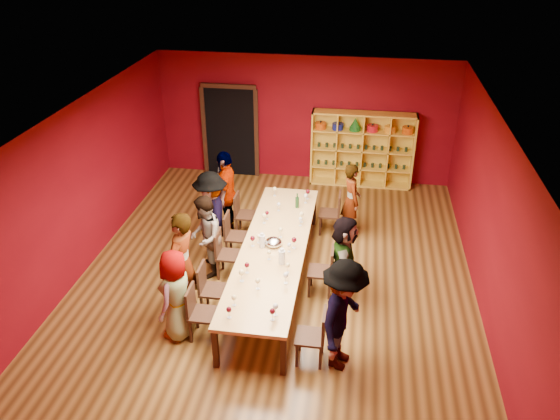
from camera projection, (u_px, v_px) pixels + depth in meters
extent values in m
cube|color=#513415|center=(274.00, 282.00, 9.76)|extent=(7.10, 9.10, 0.02)
cube|color=#60040F|center=(305.00, 119.00, 12.95)|extent=(7.10, 0.02, 3.00)
cube|color=#60040F|center=(76.00, 193.00, 9.51)|extent=(0.02, 9.10, 3.00)
cube|color=#60040F|center=(494.00, 224.00, 8.56)|extent=(0.02, 9.10, 3.00)
cube|color=white|center=(273.00, 121.00, 8.32)|extent=(7.10, 9.10, 0.02)
cube|color=tan|center=(274.00, 248.00, 9.41)|extent=(1.10, 4.50, 0.06)
cube|color=black|center=(215.00, 348.00, 7.77)|extent=(0.08, 0.08, 0.69)
cube|color=black|center=(268.00, 206.00, 11.54)|extent=(0.08, 0.08, 0.69)
cube|color=black|center=(283.00, 355.00, 7.64)|extent=(0.08, 0.08, 0.69)
cube|color=black|center=(314.00, 210.00, 11.41)|extent=(0.08, 0.08, 0.69)
cube|color=black|center=(231.00, 132.00, 13.32)|extent=(1.20, 0.14, 2.20)
cube|color=black|center=(228.00, 86.00, 12.71)|extent=(1.32, 0.06, 0.10)
cube|color=black|center=(204.00, 131.00, 13.35)|extent=(0.10, 0.06, 2.20)
cube|color=black|center=(256.00, 134.00, 13.18)|extent=(0.10, 0.06, 2.20)
cube|color=gold|center=(312.00, 147.00, 13.01)|extent=(0.04, 0.40, 1.80)
cube|color=gold|center=(413.00, 152.00, 12.69)|extent=(0.04, 0.40, 1.80)
cube|color=gold|center=(365.00, 114.00, 12.43)|extent=(2.40, 0.40, 0.04)
cube|color=gold|center=(359.00, 183.00, 13.27)|extent=(2.40, 0.40, 0.04)
cube|color=gold|center=(362.00, 147.00, 13.01)|extent=(2.40, 0.02, 1.80)
cube|color=gold|center=(361.00, 167.00, 13.07)|extent=(2.36, 0.38, 0.03)
cube|color=gold|center=(362.00, 150.00, 12.85)|extent=(2.36, 0.38, 0.03)
cube|color=gold|center=(363.00, 131.00, 12.63)|extent=(2.36, 0.38, 0.03)
cube|color=gold|center=(337.00, 148.00, 12.93)|extent=(0.03, 0.38, 1.76)
cube|color=gold|center=(362.00, 150.00, 12.85)|extent=(0.03, 0.38, 1.76)
cube|color=gold|center=(388.00, 151.00, 12.77)|extent=(0.03, 0.38, 1.76)
cylinder|color=#C74C0B|center=(321.00, 125.00, 12.73)|extent=(0.26, 0.26, 0.15)
sphere|color=black|center=(321.00, 122.00, 12.68)|extent=(0.05, 0.05, 0.05)
cylinder|color=navy|center=(338.00, 126.00, 12.67)|extent=(0.26, 0.26, 0.15)
sphere|color=black|center=(338.00, 122.00, 12.63)|extent=(0.05, 0.05, 0.05)
cylinder|color=#175F1F|center=(355.00, 129.00, 12.64)|extent=(0.26, 0.26, 0.08)
cone|color=#175F1F|center=(355.00, 123.00, 12.56)|extent=(0.24, 0.24, 0.22)
cylinder|color=red|center=(372.00, 128.00, 12.56)|extent=(0.26, 0.26, 0.15)
sphere|color=black|center=(373.00, 124.00, 12.52)|extent=(0.05, 0.05, 0.05)
cylinder|color=orange|center=(390.00, 129.00, 12.51)|extent=(0.26, 0.26, 0.15)
sphere|color=black|center=(390.00, 125.00, 12.47)|extent=(0.05, 0.05, 0.05)
cylinder|color=#C74C0B|center=(408.00, 130.00, 12.46)|extent=(0.26, 0.26, 0.15)
sphere|color=black|center=(408.00, 126.00, 12.41)|extent=(0.05, 0.05, 0.05)
cylinder|color=black|center=(318.00, 162.00, 13.17)|extent=(0.07, 0.07, 0.10)
cylinder|color=black|center=(326.00, 162.00, 13.15)|extent=(0.07, 0.07, 0.10)
cylinder|color=black|center=(334.00, 163.00, 13.12)|extent=(0.07, 0.07, 0.10)
cylinder|color=black|center=(341.00, 163.00, 13.10)|extent=(0.07, 0.07, 0.10)
cylinder|color=black|center=(349.00, 164.00, 13.07)|extent=(0.07, 0.07, 0.10)
cylinder|color=black|center=(357.00, 164.00, 13.05)|extent=(0.07, 0.07, 0.10)
cylinder|color=black|center=(365.00, 165.00, 13.02)|extent=(0.07, 0.07, 0.10)
cylinder|color=black|center=(372.00, 165.00, 13.00)|extent=(0.07, 0.07, 0.10)
cylinder|color=black|center=(380.00, 166.00, 12.97)|extent=(0.07, 0.07, 0.10)
cylinder|color=black|center=(388.00, 166.00, 12.95)|extent=(0.07, 0.07, 0.10)
cylinder|color=black|center=(396.00, 167.00, 12.92)|extent=(0.07, 0.07, 0.10)
cylinder|color=black|center=(404.00, 167.00, 12.90)|extent=(0.07, 0.07, 0.10)
cylinder|color=black|center=(319.00, 144.00, 12.96)|extent=(0.07, 0.07, 0.10)
cylinder|color=black|center=(327.00, 145.00, 12.93)|extent=(0.07, 0.07, 0.10)
cylinder|color=black|center=(335.00, 145.00, 12.91)|extent=(0.07, 0.07, 0.10)
cylinder|color=black|center=(342.00, 146.00, 12.88)|extent=(0.07, 0.07, 0.10)
cylinder|color=black|center=(350.00, 146.00, 12.86)|extent=(0.07, 0.07, 0.10)
cylinder|color=black|center=(358.00, 147.00, 12.83)|extent=(0.07, 0.07, 0.10)
cylinder|color=black|center=(366.00, 147.00, 12.81)|extent=(0.07, 0.07, 0.10)
cylinder|color=black|center=(374.00, 148.00, 12.78)|extent=(0.07, 0.07, 0.10)
cylinder|color=black|center=(382.00, 148.00, 12.76)|extent=(0.07, 0.07, 0.10)
cylinder|color=black|center=(390.00, 149.00, 12.73)|extent=(0.07, 0.07, 0.10)
cylinder|color=black|center=(398.00, 149.00, 12.71)|extent=(0.07, 0.07, 0.10)
cylinder|color=black|center=(406.00, 149.00, 12.68)|extent=(0.07, 0.07, 0.10)
cube|color=black|center=(204.00, 314.00, 8.30)|extent=(0.42, 0.42, 0.04)
cube|color=black|center=(190.00, 300.00, 8.21)|extent=(0.04, 0.40, 0.44)
cube|color=black|center=(191.00, 332.00, 8.28)|extent=(0.04, 0.04, 0.41)
cube|color=black|center=(212.00, 334.00, 8.24)|extent=(0.04, 0.04, 0.41)
cube|color=black|center=(197.00, 317.00, 8.58)|extent=(0.04, 0.04, 0.41)
cube|color=black|center=(218.00, 319.00, 8.53)|extent=(0.04, 0.04, 0.41)
imported|color=#4F4F54|center=(176.00, 295.00, 8.20)|extent=(0.54, 0.80, 1.50)
cube|color=black|center=(214.00, 290.00, 8.82)|extent=(0.42, 0.42, 0.04)
cube|color=black|center=(201.00, 277.00, 8.74)|extent=(0.04, 0.40, 0.44)
cube|color=black|center=(202.00, 307.00, 8.81)|extent=(0.04, 0.04, 0.41)
cube|color=black|center=(222.00, 309.00, 8.76)|extent=(0.04, 0.04, 0.41)
cube|color=black|center=(207.00, 294.00, 9.10)|extent=(0.04, 0.04, 0.41)
cube|color=black|center=(227.00, 296.00, 9.06)|extent=(0.04, 0.04, 0.41)
imported|color=#121732|center=(182.00, 264.00, 8.67)|extent=(0.60, 0.74, 1.80)
cube|color=black|center=(229.00, 255.00, 9.73)|extent=(0.42, 0.42, 0.04)
cube|color=black|center=(218.00, 243.00, 9.64)|extent=(0.04, 0.40, 0.44)
cube|color=black|center=(218.00, 270.00, 9.71)|extent=(0.04, 0.04, 0.41)
cube|color=black|center=(237.00, 272.00, 9.67)|extent=(0.04, 0.04, 0.41)
cube|color=black|center=(223.00, 260.00, 10.01)|extent=(0.04, 0.04, 0.41)
cube|color=black|center=(241.00, 261.00, 9.96)|extent=(0.04, 0.04, 0.41)
imported|color=#151F3B|center=(205.00, 237.00, 9.62)|extent=(0.52, 0.81, 1.55)
cube|color=black|center=(237.00, 237.00, 10.29)|extent=(0.42, 0.42, 0.04)
cube|color=black|center=(227.00, 225.00, 10.20)|extent=(0.04, 0.40, 0.44)
cube|color=black|center=(227.00, 251.00, 10.27)|extent=(0.04, 0.04, 0.41)
cube|color=black|center=(244.00, 252.00, 10.23)|extent=(0.04, 0.04, 0.41)
cube|color=black|center=(231.00, 241.00, 10.57)|extent=(0.04, 0.04, 0.41)
cube|color=black|center=(248.00, 243.00, 10.52)|extent=(0.04, 0.04, 0.41)
imported|color=white|center=(212.00, 215.00, 10.15)|extent=(0.76, 1.19, 1.71)
cube|color=black|center=(246.00, 215.00, 11.02)|extent=(0.42, 0.42, 0.04)
cube|color=black|center=(237.00, 204.00, 10.93)|extent=(0.04, 0.40, 0.44)
cube|color=black|center=(237.00, 228.00, 11.01)|extent=(0.04, 0.04, 0.41)
cube|color=black|center=(253.00, 230.00, 10.96)|extent=(0.04, 0.04, 0.41)
cube|color=black|center=(240.00, 220.00, 11.30)|extent=(0.04, 0.04, 0.41)
cube|color=black|center=(256.00, 221.00, 11.25)|extent=(0.04, 0.04, 0.41)
imported|color=pink|center=(226.00, 193.00, 10.85)|extent=(0.53, 1.07, 1.79)
cube|color=black|center=(310.00, 337.00, 7.85)|extent=(0.42, 0.42, 0.04)
cube|color=black|center=(324.00, 325.00, 7.71)|extent=(0.04, 0.40, 0.44)
cube|color=black|center=(297.00, 356.00, 7.84)|extent=(0.04, 0.04, 0.41)
cube|color=black|center=(320.00, 358.00, 7.79)|extent=(0.04, 0.04, 0.41)
cube|color=black|center=(300.00, 340.00, 8.13)|extent=(0.04, 0.04, 0.41)
cube|color=black|center=(322.00, 342.00, 8.09)|extent=(0.04, 0.04, 0.41)
imported|color=pink|center=(343.00, 316.00, 7.58)|extent=(0.76, 1.22, 1.76)
cube|color=black|center=(320.00, 271.00, 9.29)|extent=(0.42, 0.42, 0.04)
cube|color=black|center=(332.00, 261.00, 9.15)|extent=(0.04, 0.40, 0.44)
cube|color=black|center=(309.00, 287.00, 9.27)|extent=(0.04, 0.04, 0.41)
cube|color=black|center=(329.00, 289.00, 9.23)|extent=(0.04, 0.04, 0.41)
cube|color=black|center=(311.00, 276.00, 9.57)|extent=(0.04, 0.04, 0.41)
cube|color=black|center=(331.00, 277.00, 9.52)|extent=(0.04, 0.04, 0.41)
imported|color=#151639|center=(344.00, 257.00, 9.08)|extent=(0.50, 1.43, 1.51)
cube|color=black|center=(329.00, 213.00, 11.08)|extent=(0.42, 0.42, 0.04)
cube|color=black|center=(339.00, 204.00, 10.94)|extent=(0.04, 0.40, 0.44)
cube|color=black|center=(320.00, 227.00, 11.07)|extent=(0.04, 0.04, 0.41)
cube|color=black|center=(337.00, 228.00, 11.02)|extent=(0.04, 0.04, 0.41)
cube|color=black|center=(321.00, 218.00, 11.36)|extent=(0.04, 0.04, 0.41)
cube|color=black|center=(338.00, 220.00, 11.31)|extent=(0.04, 0.04, 0.41)
imported|color=silver|center=(351.00, 200.00, 10.86)|extent=(0.57, 0.67, 1.55)
cylinder|color=silver|center=(234.00, 305.00, 7.98)|extent=(0.06, 0.06, 0.01)
cylinder|color=silver|center=(234.00, 302.00, 7.95)|extent=(0.01, 0.01, 0.10)
ellipsoid|color=#F1DE96|center=(234.00, 297.00, 7.91)|extent=(0.08, 0.08, 0.09)
cylinder|color=silver|center=(229.00, 318.00, 7.73)|extent=(0.06, 0.06, 0.01)
cylinder|color=silver|center=(229.00, 314.00, 7.70)|extent=(0.01, 0.01, 0.11)
ellipsoid|color=#440711|center=(229.00, 310.00, 7.66)|extent=(0.08, 0.08, 0.09)
cylinder|color=silver|center=(258.00, 289.00, 8.33)|extent=(0.06, 0.06, 0.01)
cylinder|color=silver|center=(258.00, 286.00, 8.30)|extent=(0.01, 0.01, 0.11)
ellipsoid|color=#F1DE96|center=(258.00, 281.00, 8.26)|extent=(0.08, 0.08, 0.09)
cylinder|color=silver|center=(264.00, 223.00, 10.09)|extent=(0.07, 0.07, 0.01)
cylinder|color=silver|center=(264.00, 220.00, 10.06)|extent=(0.01, 0.01, 0.11)
ellipsoid|color=#F1DE96|center=(264.00, 216.00, 10.02)|extent=(0.08, 0.08, 0.10)
cylinder|color=silver|center=(259.00, 243.00, 9.49)|extent=(0.06, 0.06, 0.01)
cylinder|color=silver|center=(259.00, 240.00, 9.47)|extent=(0.01, 0.01, 0.10)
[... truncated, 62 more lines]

